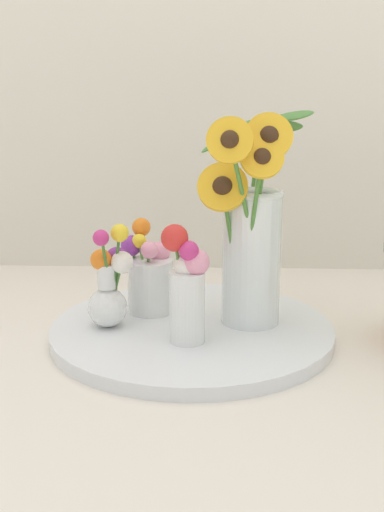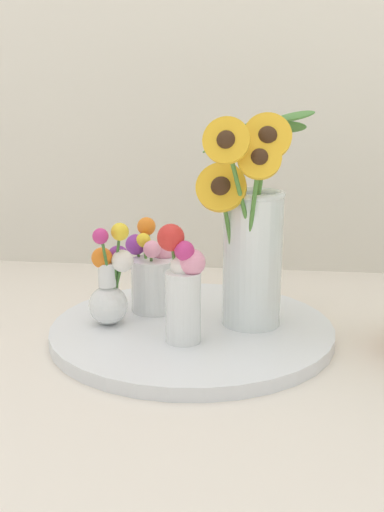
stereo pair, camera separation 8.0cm
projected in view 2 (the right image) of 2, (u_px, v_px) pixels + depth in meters
name	position (u px, v px, depth m)	size (l,w,h in m)	color
ground_plane	(172.00, 341.00, 1.03)	(6.00, 6.00, 0.00)	silver
serving_tray	(192.00, 330.00, 1.05)	(0.49, 0.49, 0.02)	silver
mason_jar_sunflowers	(252.00, 235.00, 1.01)	(0.21, 0.21, 0.37)	silver
vase_small_center	(183.00, 286.00, 0.95)	(0.08, 0.06, 0.19)	white
vase_bulb_right	(110.00, 284.00, 1.03)	(0.08, 0.08, 0.18)	white
vase_small_back	(153.00, 275.00, 1.10)	(0.10, 0.10, 0.17)	white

